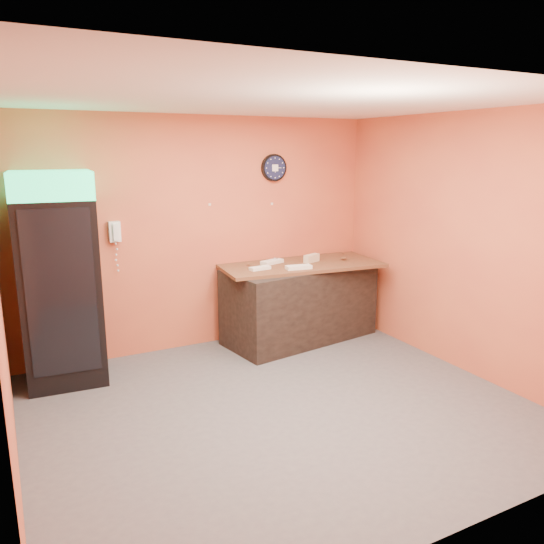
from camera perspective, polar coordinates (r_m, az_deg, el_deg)
floor at (r=5.20m, az=0.87°, el=-14.42°), size 4.50×4.50×0.00m
back_wall at (r=6.52m, az=-7.48°, el=4.11°), size 4.50×0.02×2.80m
right_wall at (r=6.10m, az=19.88°, el=2.84°), size 0.02×4.00×2.80m
ceiling at (r=4.63m, az=1.00°, el=18.03°), size 4.50×4.00×0.02m
beverage_cooler at (r=5.83m, az=-21.78°, el=-1.05°), size 0.82×0.84×2.19m
prep_counter at (r=6.82m, az=3.01°, el=-3.33°), size 2.03×1.12×0.96m
wall_clock at (r=6.81m, az=0.22°, el=11.15°), size 0.34×0.06×0.34m
wall_phone at (r=6.18m, az=-16.56°, el=4.18°), size 0.12×0.11×0.23m
butcher_paper at (r=6.69m, az=3.06°, el=0.79°), size 2.10×1.11×0.04m
sub_roll_stack at (r=6.76m, az=4.28°, el=1.49°), size 0.25×0.15×0.10m
wrapped_sandwich_left at (r=6.32m, az=-1.30°, el=0.42°), size 0.26×0.13×0.04m
wrapped_sandwich_mid at (r=6.36m, az=2.88°, el=0.52°), size 0.32×0.16×0.04m
wrapped_sandwich_right at (r=6.65m, az=0.01°, el=1.10°), size 0.33×0.21×0.04m
kitchen_tool at (r=6.71m, az=0.38°, el=1.32°), size 0.07×0.07×0.07m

